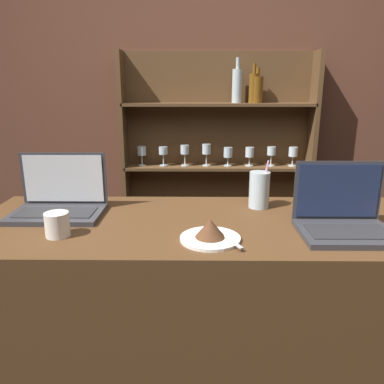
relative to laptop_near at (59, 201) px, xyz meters
name	(u,v)px	position (x,y,z in m)	size (l,w,h in m)	color
bar_counter	(216,343)	(0.59, -0.08, -0.55)	(1.75, 0.62, 1.01)	#4C3019
back_wall	(208,105)	(0.59, 1.33, 0.29)	(7.00, 0.06, 2.70)	brown
back_shelf	(218,172)	(0.66, 1.25, -0.17)	(1.31, 0.18, 1.70)	brown
laptop_near	(59,201)	(0.00, 0.00, 0.00)	(0.33, 0.22, 0.22)	#333338
laptop_far	(344,218)	(0.99, -0.17, 0.00)	(0.30, 0.23, 0.22)	#333338
cake_plate	(210,232)	(0.56, -0.25, -0.02)	(0.19, 0.19, 0.07)	white
water_glass	(259,190)	(0.76, 0.08, 0.02)	(0.08, 0.08, 0.19)	silver
coffee_cup	(57,225)	(0.07, -0.22, -0.01)	(0.08, 0.08, 0.08)	silver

